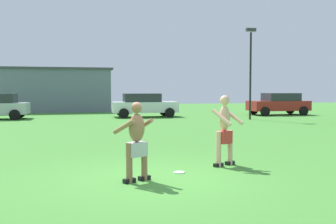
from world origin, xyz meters
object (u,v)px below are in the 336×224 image
at_px(player_near, 225,129).
at_px(player_in_gray, 137,140).
at_px(lamp_post, 251,64).
at_px(car_red_mid_lot, 279,103).
at_px(car_white_far_end, 144,105).
at_px(frisbee, 179,172).

relative_size(player_near, player_in_gray, 1.07).
xyz_separation_m(player_in_gray, lamp_post, (9.38, 14.70, 2.57)).
height_order(car_red_mid_lot, car_white_far_end, same).
distance_m(car_white_far_end, lamp_post, 7.48).
height_order(frisbee, lamp_post, lamp_post).
distance_m(player_near, frisbee, 1.69).
bearing_deg(player_near, frisbee, -156.97).
relative_size(frisbee, car_red_mid_lot, 0.06).
distance_m(player_in_gray, car_white_far_end, 18.69).
xyz_separation_m(frisbee, lamp_post, (8.32, 14.10, 3.42)).
bearing_deg(player_near, lamp_post, 62.63).
xyz_separation_m(car_red_mid_lot, lamp_post, (-3.91, -3.53, 2.61)).
distance_m(player_near, player_in_gray, 2.64).
relative_size(frisbee, car_white_far_end, 0.06).
bearing_deg(car_white_far_end, player_in_gray, -100.51).
height_order(player_near, frisbee, player_near).
bearing_deg(player_near, car_white_far_end, 86.55).
relative_size(frisbee, lamp_post, 0.05).
bearing_deg(frisbee, player_in_gray, -150.57).
xyz_separation_m(player_near, car_red_mid_lot, (10.93, 17.07, -0.09)).
bearing_deg(car_red_mid_lot, lamp_post, -137.98).
height_order(player_in_gray, lamp_post, lamp_post).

